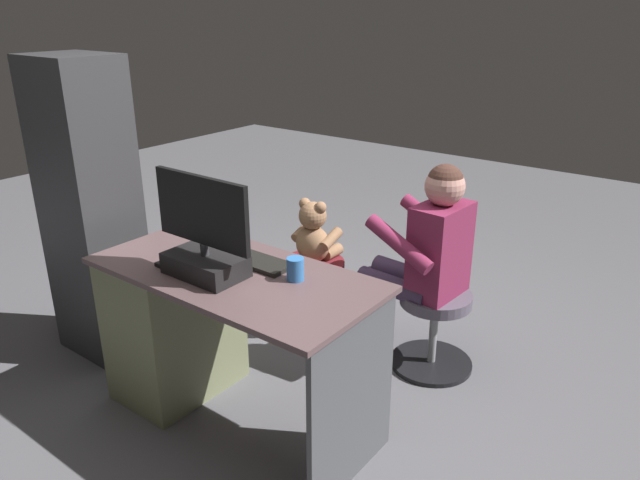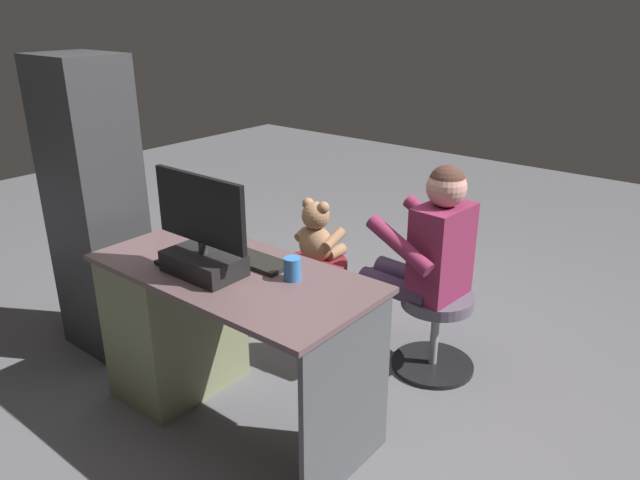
% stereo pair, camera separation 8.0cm
% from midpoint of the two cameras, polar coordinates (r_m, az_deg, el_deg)
% --- Properties ---
extents(ground_plane, '(10.00, 10.00, 0.00)m').
position_cam_midpoint_polar(ground_plane, '(3.22, -2.49, -12.67)').
color(ground_plane, '#5B5A5F').
extents(desk, '(1.29, 0.62, 0.76)m').
position_cam_midpoint_polar(desk, '(2.95, -13.33, -7.56)').
color(desk, brown).
rests_on(desk, ground_plane).
extents(monitor, '(0.50, 0.21, 0.43)m').
position_cam_midpoint_polar(monitor, '(2.50, -11.91, -0.40)').
color(monitor, black).
rests_on(monitor, desk).
extents(keyboard, '(0.42, 0.14, 0.02)m').
position_cam_midpoint_polar(keyboard, '(2.65, -7.67, -1.81)').
color(keyboard, black).
rests_on(keyboard, desk).
extents(computer_mouse, '(0.06, 0.10, 0.04)m').
position_cam_midpoint_polar(computer_mouse, '(2.85, -12.14, -0.23)').
color(computer_mouse, black).
rests_on(computer_mouse, desk).
extents(cup, '(0.07, 0.07, 0.10)m').
position_cam_midpoint_polar(cup, '(2.44, -3.32, -2.79)').
color(cup, '#3372BF').
rests_on(cup, desk).
extents(tv_remote, '(0.05, 0.15, 0.02)m').
position_cam_midpoint_polar(tv_remote, '(2.70, -14.82, -1.91)').
color(tv_remote, black).
rests_on(tv_remote, desk).
extents(office_chair_teddy, '(0.49, 0.49, 0.43)m').
position_cam_midpoint_polar(office_chair_teddy, '(3.53, -1.33, -4.95)').
color(office_chair_teddy, black).
rests_on(office_chair_teddy, ground_plane).
extents(teddy_bear, '(0.27, 0.27, 0.37)m').
position_cam_midpoint_polar(teddy_bear, '(3.40, -1.24, 0.55)').
color(teddy_bear, '#9A6F4E').
rests_on(teddy_bear, office_chair_teddy).
extents(visitor_chair, '(0.44, 0.44, 0.43)m').
position_cam_midpoint_polar(visitor_chair, '(3.21, 10.13, -7.83)').
color(visitor_chair, black).
rests_on(visitor_chair, ground_plane).
extents(person, '(0.58, 0.50, 1.11)m').
position_cam_midpoint_polar(person, '(3.07, 9.05, -0.94)').
color(person, maroon).
rests_on(person, ground_plane).
extents(equipment_rack, '(0.44, 0.36, 1.60)m').
position_cam_midpoint_polar(equipment_rack, '(3.37, -21.69, 2.51)').
color(equipment_rack, '#313234').
rests_on(equipment_rack, ground_plane).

